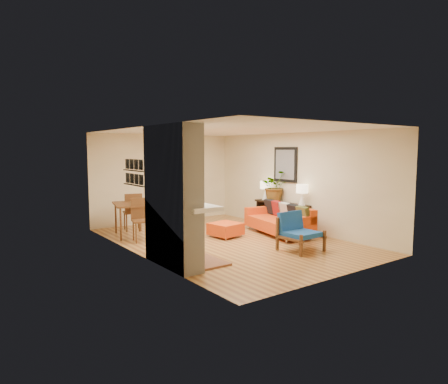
{
  "coord_description": "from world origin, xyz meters",
  "views": [
    {
      "loc": [
        -5.54,
        -7.43,
        2.14
      ],
      "look_at": [
        0.0,
        0.2,
        1.15
      ],
      "focal_mm": 32.0,
      "sensor_mm": 36.0,
      "label": 1
    }
  ],
  "objects_px": {
    "dining_table": "(134,210)",
    "lamp_far": "(265,188)",
    "ottoman": "(226,229)",
    "houseplant": "(275,186)",
    "blue_chair": "(297,230)",
    "lamp_near": "(302,192)",
    "sofa": "(281,220)",
    "console_table": "(281,208)"
  },
  "relations": [
    {
      "from": "dining_table",
      "to": "lamp_far",
      "type": "bearing_deg",
      "value": -13.08
    },
    {
      "from": "ottoman",
      "to": "lamp_far",
      "type": "distance_m",
      "value": 2.14
    },
    {
      "from": "houseplant",
      "to": "ottoman",
      "type": "bearing_deg",
      "value": -173.09
    },
    {
      "from": "blue_chair",
      "to": "lamp_near",
      "type": "xyz_separation_m",
      "value": [
        1.38,
        1.16,
        0.62
      ]
    },
    {
      "from": "sofa",
      "to": "lamp_near",
      "type": "bearing_deg",
      "value": -24.22
    },
    {
      "from": "lamp_near",
      "to": "houseplant",
      "type": "relative_size",
      "value": 0.63
    },
    {
      "from": "sofa",
      "to": "dining_table",
      "type": "bearing_deg",
      "value": 147.13
    },
    {
      "from": "blue_chair",
      "to": "dining_table",
      "type": "bearing_deg",
      "value": 123.47
    },
    {
      "from": "blue_chair",
      "to": "houseplant",
      "type": "relative_size",
      "value": 0.96
    },
    {
      "from": "console_table",
      "to": "lamp_near",
      "type": "bearing_deg",
      "value": -90.0
    },
    {
      "from": "sofa",
      "to": "houseplant",
      "type": "bearing_deg",
      "value": 57.37
    },
    {
      "from": "sofa",
      "to": "lamp_near",
      "type": "distance_m",
      "value": 0.9
    },
    {
      "from": "lamp_far",
      "to": "sofa",
      "type": "bearing_deg",
      "value": -113.47
    },
    {
      "from": "console_table",
      "to": "lamp_near",
      "type": "xyz_separation_m",
      "value": [
        0.0,
        -0.75,
        0.49
      ]
    },
    {
      "from": "console_table",
      "to": "lamp_far",
      "type": "height_order",
      "value": "lamp_far"
    },
    {
      "from": "houseplant",
      "to": "blue_chair",
      "type": "bearing_deg",
      "value": -122.28
    },
    {
      "from": "ottoman",
      "to": "lamp_far",
      "type": "relative_size",
      "value": 1.45
    },
    {
      "from": "blue_chair",
      "to": "lamp_near",
      "type": "distance_m",
      "value": 1.91
    },
    {
      "from": "dining_table",
      "to": "lamp_far",
      "type": "height_order",
      "value": "lamp_far"
    },
    {
      "from": "sofa",
      "to": "blue_chair",
      "type": "xyz_separation_m",
      "value": [
        -0.87,
        -1.39,
        0.09
      ]
    },
    {
      "from": "houseplant",
      "to": "dining_table",
      "type": "bearing_deg",
      "value": 161.14
    },
    {
      "from": "ottoman",
      "to": "lamp_near",
      "type": "height_order",
      "value": "lamp_near"
    },
    {
      "from": "lamp_near",
      "to": "houseplant",
      "type": "distance_m",
      "value": 1.02
    },
    {
      "from": "blue_chair",
      "to": "houseplant",
      "type": "bearing_deg",
      "value": 57.72
    },
    {
      "from": "console_table",
      "to": "lamp_near",
      "type": "relative_size",
      "value": 3.43
    },
    {
      "from": "sofa",
      "to": "console_table",
      "type": "height_order",
      "value": "sofa"
    },
    {
      "from": "ottoman",
      "to": "lamp_near",
      "type": "distance_m",
      "value": 2.2
    },
    {
      "from": "sofa",
      "to": "dining_table",
      "type": "height_order",
      "value": "dining_table"
    },
    {
      "from": "ottoman",
      "to": "dining_table",
      "type": "bearing_deg",
      "value": 140.56
    },
    {
      "from": "lamp_near",
      "to": "lamp_far",
      "type": "distance_m",
      "value": 1.41
    },
    {
      "from": "blue_chair",
      "to": "console_table",
      "type": "relative_size",
      "value": 0.44
    },
    {
      "from": "blue_chair",
      "to": "dining_table",
      "type": "xyz_separation_m",
      "value": [
        -2.26,
        3.42,
        0.22
      ]
    },
    {
      "from": "dining_table",
      "to": "houseplant",
      "type": "relative_size",
      "value": 2.24
    },
    {
      "from": "lamp_far",
      "to": "houseplant",
      "type": "relative_size",
      "value": 0.63
    },
    {
      "from": "console_table",
      "to": "sofa",
      "type": "bearing_deg",
      "value": -134.68
    },
    {
      "from": "console_table",
      "to": "blue_chair",
      "type": "bearing_deg",
      "value": -125.93
    },
    {
      "from": "console_table",
      "to": "lamp_far",
      "type": "distance_m",
      "value": 0.82
    },
    {
      "from": "console_table",
      "to": "lamp_near",
      "type": "distance_m",
      "value": 0.89
    },
    {
      "from": "lamp_near",
      "to": "houseplant",
      "type": "bearing_deg",
      "value": 90.57
    },
    {
      "from": "blue_chair",
      "to": "dining_table",
      "type": "relative_size",
      "value": 0.43
    },
    {
      "from": "ottoman",
      "to": "lamp_near",
      "type": "relative_size",
      "value": 1.45
    },
    {
      "from": "dining_table",
      "to": "sofa",
      "type": "bearing_deg",
      "value": -32.87
    }
  ]
}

